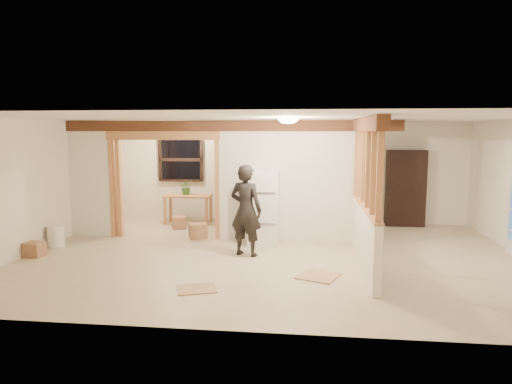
# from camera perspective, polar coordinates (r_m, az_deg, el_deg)

# --- Properties ---
(floor) EXTENTS (9.00, 6.50, 0.01)m
(floor) POSITION_cam_1_polar(r_m,az_deg,el_deg) (8.48, 2.01, -7.96)
(floor) COLOR #C0AF8F
(floor) RESTS_ON ground
(ceiling) EXTENTS (9.00, 6.50, 0.01)m
(ceiling) POSITION_cam_1_polar(r_m,az_deg,el_deg) (8.17, 2.09, 9.21)
(ceiling) COLOR white
(wall_back) EXTENTS (9.00, 0.01, 2.50)m
(wall_back) POSITION_cam_1_polar(r_m,az_deg,el_deg) (11.46, 3.34, 2.49)
(wall_back) COLOR silver
(wall_back) RESTS_ON floor
(wall_front) EXTENTS (9.00, 0.01, 2.50)m
(wall_front) POSITION_cam_1_polar(r_m,az_deg,el_deg) (5.04, -0.88, -4.08)
(wall_front) COLOR silver
(wall_front) RESTS_ON floor
(wall_left) EXTENTS (0.01, 6.50, 2.50)m
(wall_left) POSITION_cam_1_polar(r_m,az_deg,el_deg) (9.69, -25.54, 0.82)
(wall_left) COLOR silver
(wall_left) RESTS_ON floor
(partition_left_stub) EXTENTS (0.90, 0.12, 2.50)m
(partition_left_stub) POSITION_cam_1_polar(r_m,az_deg,el_deg) (10.51, -19.99, 1.58)
(partition_left_stub) COLOR silver
(partition_left_stub) RESTS_ON floor
(partition_center) EXTENTS (2.80, 0.12, 2.50)m
(partition_center) POSITION_cam_1_polar(r_m,az_deg,el_deg) (9.41, 3.84, 1.37)
(partition_center) COLOR silver
(partition_center) RESTS_ON floor
(doorway_frame) EXTENTS (2.46, 0.14, 2.20)m
(doorway_frame) POSITION_cam_1_polar(r_m,az_deg,el_deg) (9.90, -11.38, 0.67)
(doorway_frame) COLOR tan
(doorway_frame) RESTS_ON floor
(header_beam_back) EXTENTS (7.00, 0.18, 0.22)m
(header_beam_back) POSITION_cam_1_polar(r_m,az_deg,el_deg) (9.49, -3.43, 8.26)
(header_beam_back) COLOR #57311E
(header_beam_back) RESTS_ON ceiling
(header_beam_right) EXTENTS (0.18, 3.30, 0.22)m
(header_beam_right) POSITION_cam_1_polar(r_m,az_deg,el_deg) (7.81, 13.77, 8.20)
(header_beam_right) COLOR #57311E
(header_beam_right) RESTS_ON ceiling
(pony_wall) EXTENTS (0.12, 3.20, 1.00)m
(pony_wall) POSITION_cam_1_polar(r_m,az_deg,el_deg) (8.00, 13.34, -5.38)
(pony_wall) COLOR silver
(pony_wall) RESTS_ON floor
(stud_partition) EXTENTS (0.14, 3.20, 1.32)m
(stud_partition) POSITION_cam_1_polar(r_m,az_deg,el_deg) (7.83, 13.60, 2.92)
(stud_partition) COLOR tan
(stud_partition) RESTS_ON pony_wall
(window_back) EXTENTS (1.12, 0.10, 1.10)m
(window_back) POSITION_cam_1_polar(r_m,az_deg,el_deg) (11.79, -9.42, 4.01)
(window_back) COLOR black
(window_back) RESTS_ON wall_back
(ceiling_dome_main) EXTENTS (0.36, 0.36, 0.16)m
(ceiling_dome_main) POSITION_cam_1_polar(r_m,az_deg,el_deg) (7.66, 4.06, 9.16)
(ceiling_dome_main) COLOR #FFEABF
(ceiling_dome_main) RESTS_ON ceiling
(ceiling_dome_util) EXTENTS (0.32, 0.32, 0.14)m
(ceiling_dome_util) POSITION_cam_1_polar(r_m,az_deg,el_deg) (10.91, -10.28, 8.59)
(ceiling_dome_util) COLOR #FFEABF
(ceiling_dome_util) RESTS_ON ceiling
(hanging_bulb) EXTENTS (0.07, 0.07, 0.07)m
(hanging_bulb) POSITION_cam_1_polar(r_m,az_deg,el_deg) (10.10, -8.66, 7.01)
(hanging_bulb) COLOR #FFD88C
(hanging_bulb) RESTS_ON ceiling
(refrigerator) EXTENTS (0.61, 0.59, 1.48)m
(refrigerator) POSITION_cam_1_polar(r_m,az_deg,el_deg) (9.16, 0.95, -2.01)
(refrigerator) COLOR white
(refrigerator) RESTS_ON floor
(woman) EXTENTS (0.71, 0.58, 1.69)m
(woman) POSITION_cam_1_polar(r_m,az_deg,el_deg) (8.31, -1.27, -2.28)
(woman) COLOR black
(woman) RESTS_ON floor
(work_table) EXTENTS (1.15, 0.59, 0.72)m
(work_table) POSITION_cam_1_polar(r_m,az_deg,el_deg) (11.39, -8.47, -2.14)
(work_table) COLOR tan
(work_table) RESTS_ON floor
(potted_plant) EXTENTS (0.41, 0.38, 0.37)m
(potted_plant) POSITION_cam_1_polar(r_m,az_deg,el_deg) (11.38, -8.69, 0.62)
(potted_plant) COLOR #265521
(potted_plant) RESTS_ON work_table
(shop_vac) EXTENTS (0.52, 0.52, 0.56)m
(shop_vac) POSITION_cam_1_polar(r_m,az_deg,el_deg) (11.78, -17.82, -2.49)
(shop_vac) COLOR red
(shop_vac) RESTS_ON floor
(bookshelf) EXTENTS (0.91, 0.30, 1.83)m
(bookshelf) POSITION_cam_1_polar(r_m,az_deg,el_deg) (11.49, 18.19, 0.45)
(bookshelf) COLOR black
(bookshelf) RESTS_ON floor
(bucket) EXTENTS (0.40, 0.40, 0.41)m
(bucket) POSITION_cam_1_polar(r_m,az_deg,el_deg) (9.89, -23.72, -5.08)
(bucket) COLOR white
(bucket) RESTS_ON floor
(box_util_a) EXTENTS (0.46, 0.43, 0.31)m
(box_util_a) POSITION_cam_1_polar(r_m,az_deg,el_deg) (9.85, -7.27, -4.84)
(box_util_a) COLOR #9C6C4B
(box_util_a) RESTS_ON floor
(box_util_b) EXTENTS (0.40, 0.40, 0.29)m
(box_util_b) POSITION_cam_1_polar(r_m,az_deg,el_deg) (10.87, -9.60, -3.77)
(box_util_b) COLOR #9C6C4B
(box_util_b) RESTS_ON floor
(box_front) EXTENTS (0.36, 0.31, 0.26)m
(box_front) POSITION_cam_1_polar(r_m,az_deg,el_deg) (9.31, -25.96, -6.45)
(box_front) COLOR #9C6C4B
(box_front) RESTS_ON floor
(floor_panel_near) EXTENTS (0.76, 0.76, 0.02)m
(floor_panel_near) POSITION_cam_1_polar(r_m,az_deg,el_deg) (7.36, 7.79, -10.36)
(floor_panel_near) COLOR tan
(floor_panel_near) RESTS_ON floor
(floor_panel_far) EXTENTS (0.68, 0.61, 0.02)m
(floor_panel_far) POSITION_cam_1_polar(r_m,az_deg,el_deg) (6.79, -7.42, -11.90)
(floor_panel_far) COLOR tan
(floor_panel_far) RESTS_ON floor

